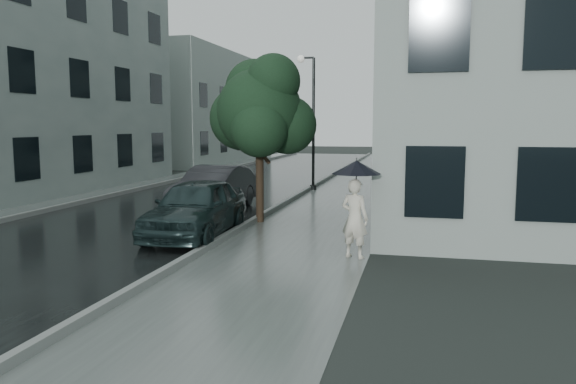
% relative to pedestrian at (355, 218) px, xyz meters
% --- Properties ---
extents(ground, '(120.00, 120.00, 0.00)m').
position_rel_pedestrian_xyz_m(ground, '(-1.70, -1.05, -0.84)').
color(ground, black).
rests_on(ground, ground).
extents(sidewalk, '(3.50, 60.00, 0.01)m').
position_rel_pedestrian_xyz_m(sidewalk, '(-1.45, 10.95, -0.84)').
color(sidewalk, slate).
rests_on(sidewalk, ground).
extents(kerb_near, '(0.15, 60.00, 0.15)m').
position_rel_pedestrian_xyz_m(kerb_near, '(-3.27, 10.95, -0.77)').
color(kerb_near, slate).
rests_on(kerb_near, ground).
extents(asphalt_road, '(6.85, 60.00, 0.00)m').
position_rel_pedestrian_xyz_m(asphalt_road, '(-6.78, 10.95, -0.84)').
color(asphalt_road, black).
rests_on(asphalt_road, ground).
extents(kerb_far, '(0.15, 60.00, 0.15)m').
position_rel_pedestrian_xyz_m(kerb_far, '(-10.27, 10.95, -0.77)').
color(kerb_far, slate).
rests_on(kerb_far, ground).
extents(sidewalk_far, '(1.70, 60.00, 0.01)m').
position_rel_pedestrian_xyz_m(sidewalk_far, '(-11.20, 10.95, -0.84)').
color(sidewalk_far, '#4C5451').
rests_on(sidewalk_far, ground).
extents(building_near, '(7.02, 36.00, 9.00)m').
position_rel_pedestrian_xyz_m(building_near, '(3.77, 18.45, 3.66)').
color(building_near, gray).
rests_on(building_near, ground).
extents(building_far_b, '(7.02, 18.00, 8.00)m').
position_rel_pedestrian_xyz_m(building_far_b, '(-15.47, 28.95, 3.16)').
color(building_far_b, gray).
rests_on(building_far_b, ground).
extents(pedestrian, '(0.71, 0.60, 1.67)m').
position_rel_pedestrian_xyz_m(pedestrian, '(0.00, 0.00, 0.00)').
color(pedestrian, beige).
rests_on(pedestrian, sidewalk).
extents(umbrella, '(1.18, 1.18, 1.17)m').
position_rel_pedestrian_xyz_m(umbrella, '(0.02, 0.01, 1.07)').
color(umbrella, black).
rests_on(umbrella, ground).
extents(street_tree, '(3.16, 2.87, 4.73)m').
position_rel_pedestrian_xyz_m(street_tree, '(-3.15, 3.86, 2.34)').
color(street_tree, '#332619').
rests_on(street_tree, ground).
extents(lamp_post, '(0.85, 0.32, 5.67)m').
position_rel_pedestrian_xyz_m(lamp_post, '(-3.29, 11.97, 2.38)').
color(lamp_post, black).
rests_on(lamp_post, ground).
extents(car_near, '(1.86, 4.31, 1.45)m').
position_rel_pedestrian_xyz_m(car_near, '(-4.12, 1.38, -0.11)').
color(car_near, black).
rests_on(car_near, ground).
extents(car_far, '(1.73, 4.43, 1.44)m').
position_rel_pedestrian_xyz_m(car_far, '(-5.20, 5.54, -0.12)').
color(car_far, '#222327').
rests_on(car_far, ground).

